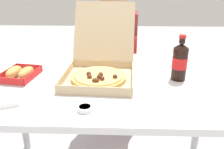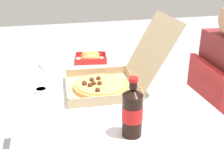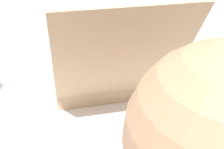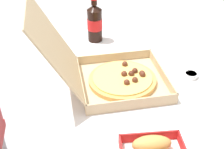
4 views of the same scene
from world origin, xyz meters
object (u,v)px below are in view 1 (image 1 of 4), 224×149
napkin_pile (5,100)px  chair (113,75)px  diner_person (114,48)px  bread_side_box (20,73)px  cola_bottle (180,61)px  dipping_sauce_cup (85,108)px  pizza_box_open (100,67)px  paper_menu (202,65)px

napkin_pile → chair: bearing=65.4°
diner_person → napkin_pile: diner_person is taller
bread_side_box → cola_bottle: bearing=0.9°
chair → napkin_pile: size_ratio=7.55×
diner_person → dipping_sauce_cup: diner_person is taller
napkin_pile → dipping_sauce_cup: bearing=-9.1°
diner_person → napkin_pile: size_ratio=10.46×
diner_person → cola_bottle: size_ratio=5.14×
pizza_box_open → napkin_pile: 0.46m
napkin_pile → pizza_box_open: bearing=37.4°
chair → paper_menu: 0.74m
diner_person → bread_side_box: 0.85m
chair → dipping_sauce_cup: chair is taller
paper_menu → bread_side_box: bearing=175.7°
cola_bottle → napkin_pile: bearing=-160.9°
napkin_pile → bread_side_box: bearing=98.2°
pizza_box_open → cola_bottle: pizza_box_open is taller
bread_side_box → chair: bearing=55.5°
dipping_sauce_cup → bread_side_box: bearing=140.6°
chair → cola_bottle: 0.81m
pizza_box_open → bread_side_box: 0.40m
pizza_box_open → dipping_sauce_cup: 0.34m
dipping_sauce_cup → chair: bearing=85.2°
pizza_box_open → diner_person: bearing=85.6°
chair → dipping_sauce_cup: 1.00m
cola_bottle → pizza_box_open: bearing=177.4°
pizza_box_open → bread_side_box: pizza_box_open is taller
pizza_box_open → napkin_pile: (-0.36, -0.28, -0.04)m
pizza_box_open → paper_menu: size_ratio=2.46×
cola_bottle → paper_menu: (0.18, 0.20, -0.09)m
bread_side_box → cola_bottle: (0.79, 0.01, 0.07)m
pizza_box_open → cola_bottle: bearing=-2.6°
pizza_box_open → bread_side_box: bearing=-175.8°
bread_side_box → napkin_pile: size_ratio=1.91×
bread_side_box → paper_menu: bearing=12.0°
paper_menu → napkin_pile: (-0.94, -0.46, 0.01)m
bread_side_box → cola_bottle: cola_bottle is taller
bread_side_box → dipping_sauce_cup: size_ratio=3.75×
diner_person → napkin_pile: 1.05m
paper_menu → dipping_sauce_cup: size_ratio=3.75×
paper_menu → cola_bottle: bearing=-149.4°
bread_side_box → dipping_sauce_cup: bearing=-39.4°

